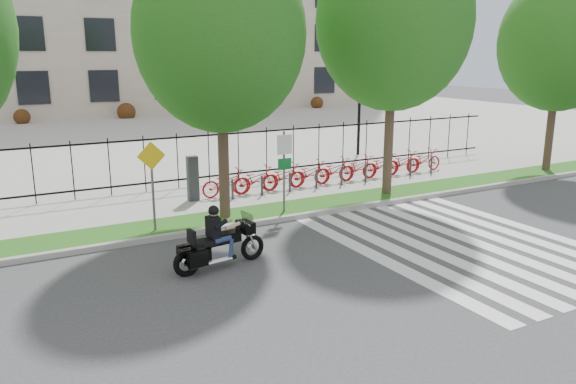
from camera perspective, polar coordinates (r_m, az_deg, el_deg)
ground at (r=12.86m, az=1.84°, el=-8.61°), size 120.00×120.00×0.00m
curb at (r=16.29m, az=-5.49°, el=-3.48°), size 60.00×0.20×0.15m
grass_verge at (r=17.04m, az=-6.62°, el=-2.72°), size 60.00×1.50×0.15m
sidewalk at (r=19.30m, az=-9.42°, el=-0.84°), size 60.00×3.50×0.15m
plaza at (r=36.08m, az=-18.79°, el=5.39°), size 80.00×34.00×0.10m
crosswalk_stripes at (r=15.72m, az=17.25°, el=-4.98°), size 5.70×8.00×0.01m
iron_fence at (r=20.70m, az=-11.16°, el=3.13°), size 30.00×0.06×2.00m
lamp_post_right at (r=27.47m, az=7.31°, el=10.20°), size 1.06×0.70×4.25m
street_tree_1 at (r=16.38m, az=-6.92°, el=15.69°), size 4.84×4.84×8.11m
street_tree_2 at (r=19.53m, az=10.70°, el=16.72°), size 5.15×5.15×8.78m
street_tree_3 at (r=25.68m, az=25.90°, el=13.50°), size 4.80×4.80×7.97m
bike_share_station at (r=21.29m, az=4.56°, el=2.19°), size 11.07×0.85×1.50m
sign_pole_regulatory at (r=17.11m, az=-0.38°, el=3.17°), size 0.50×0.09×2.50m
sign_pole_warning at (r=15.64m, az=-13.64°, el=1.77°), size 0.78×0.09×2.49m
motorcycle_rider at (r=13.27m, az=-6.95°, el=-5.13°), size 2.41×0.83×1.86m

